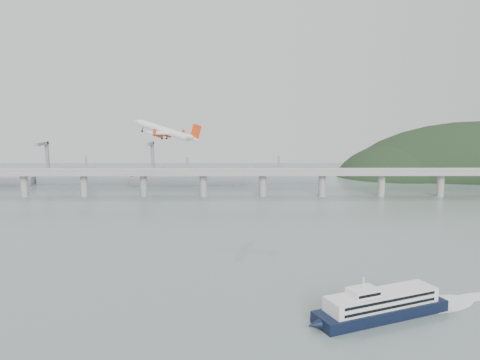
{
  "coord_description": "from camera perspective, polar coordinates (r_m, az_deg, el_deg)",
  "views": [
    {
      "loc": [
        -1.55,
        -187.46,
        72.71
      ],
      "look_at": [
        0.0,
        55.0,
        36.0
      ],
      "focal_mm": 35.0,
      "sensor_mm": 36.0,
      "label": 1
    }
  ],
  "objects": [
    {
      "name": "ground",
      "position": [
        201.07,
        0.1,
        -12.59
      ],
      "size": [
        900.0,
        900.0,
        0.0
      ],
      "primitive_type": "plane",
      "color": "slate",
      "rests_on": "ground"
    },
    {
      "name": "bridge",
      "position": [
        391.35,
        -0.3,
        0.52
      ],
      "size": [
        800.0,
        22.0,
        23.9
      ],
      "color": "#969693",
      "rests_on": "ground"
    },
    {
      "name": "distant_fleet",
      "position": [
        482.56,
        -18.95,
        0.22
      ],
      "size": [
        453.0,
        60.9,
        40.0
      ],
      "color": "slate",
      "rests_on": "ground"
    },
    {
      "name": "ferry",
      "position": [
        177.99,
        16.85,
        -14.39
      ],
      "size": [
        79.29,
        39.24,
        15.77
      ],
      "rotation": [
        0.0,
        0.0,
        0.39
      ],
      "color": "black",
      "rests_on": "ground"
    },
    {
      "name": "airliner",
      "position": [
        262.71,
        -9.0,
        5.89
      ],
      "size": [
        40.29,
        37.3,
        14.17
      ],
      "rotation": [
        0.05,
        -0.27,
        2.84
      ],
      "color": "white",
      "rests_on": "ground"
    }
  ]
}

